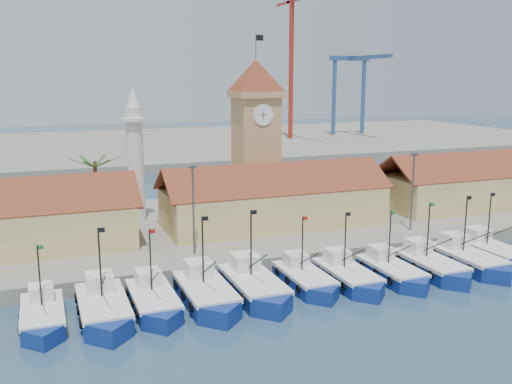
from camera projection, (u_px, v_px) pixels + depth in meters
name	position (u px, v px, depth m)	size (l,w,h in m)	color
ground	(359.00, 294.00, 51.03)	(400.00, 400.00, 0.00)	navy
quay	(261.00, 223.00, 72.85)	(140.00, 32.00, 1.50)	gray
terminal	(143.00, 146.00, 151.53)	(240.00, 80.00, 2.00)	gray
boat_0	(43.00, 318.00, 44.21)	(3.23, 8.84, 6.69)	navy
boat_1	(104.00, 310.00, 45.35)	(3.76, 10.30, 7.79)	navy
boat_2	(154.00, 303.00, 47.10)	(3.46, 9.48, 7.17)	navy
boat_3	(207.00, 295.00, 48.42)	(3.84, 10.51, 7.95)	navy
boat_4	(255.00, 288.00, 50.09)	(3.91, 10.70, 8.10)	navy
boat_5	(306.00, 281.00, 52.25)	(3.35, 9.19, 6.95)	navy
boat_6	(349.00, 278.00, 52.93)	(3.47, 9.49, 7.18)	navy
boat_7	(393.00, 273.00, 54.25)	(3.37, 9.24, 6.99)	navy
boat_8	(432.00, 267.00, 55.77)	(3.60, 9.85, 7.45)	navy
boat_9	(469.00, 261.00, 57.48)	(3.75, 10.27, 7.77)	navy
boat_10	(493.00, 253.00, 60.13)	(3.64, 9.96, 7.54)	navy
hall_center	(274.00, 204.00, 68.55)	(27.04, 10.13, 7.61)	#E6CC7E
hall_right	(484.00, 187.00, 79.76)	(31.20, 10.13, 7.61)	#E6CC7E
clock_tower	(256.00, 134.00, 72.46)	(5.80, 5.80, 22.70)	tan
minaret	(135.00, 155.00, 69.48)	(3.00, 3.00, 16.30)	silver
palm_tree	(96.00, 189.00, 66.58)	(5.60, 5.03, 8.39)	brown
lamp_posts	(307.00, 197.00, 60.91)	(80.70, 0.25, 9.03)	#3F3F44
crane_red_right	(294.00, 46.00, 154.41)	(1.00, 35.41, 45.15)	#A72419
gantry	(355.00, 74.00, 166.41)	(13.00, 22.00, 23.20)	#2B5186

